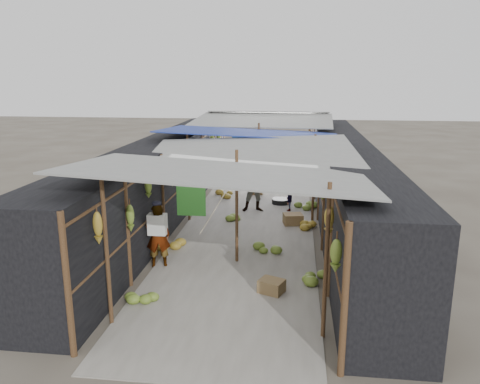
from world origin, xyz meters
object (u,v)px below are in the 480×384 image
at_px(shopper_blue, 256,184).
at_px(vendor_seated, 289,197).
at_px(black_basin, 281,201).
at_px(vendor_elderly, 158,236).
at_px(crate_near, 272,287).

distance_m(shopper_blue, vendor_seated, 1.11).
height_order(black_basin, shopper_blue, shopper_blue).
xyz_separation_m(black_basin, vendor_elderly, (-2.53, -5.61, 0.64)).
relative_size(crate_near, shopper_blue, 0.26).
bearing_deg(shopper_blue, vendor_elderly, -118.73).
bearing_deg(crate_near, vendor_elderly, -178.77).
bearing_deg(vendor_elderly, vendor_seated, -132.93).
xyz_separation_m(vendor_elderly, shopper_blue, (1.77, 4.63, 0.16)).
bearing_deg(black_basin, shopper_blue, -127.54).
bearing_deg(vendor_seated, crate_near, -3.97).
bearing_deg(shopper_blue, crate_near, -89.68).
distance_m(crate_near, shopper_blue, 5.77).
bearing_deg(vendor_elderly, crate_near, 145.49).
bearing_deg(black_basin, vendor_elderly, -114.26).
bearing_deg(vendor_seated, black_basin, -164.47).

